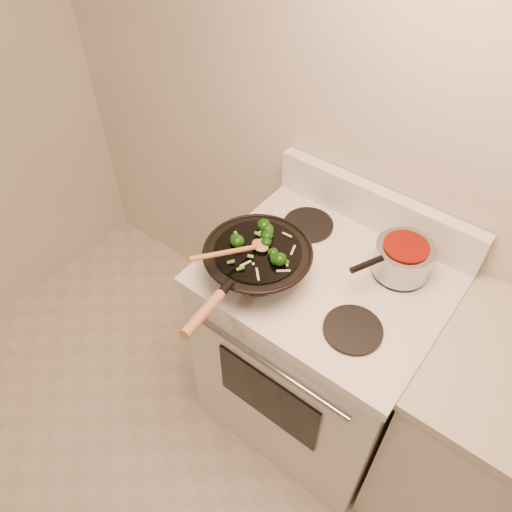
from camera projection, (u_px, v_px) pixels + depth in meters
The scene contains 5 objects.
stove at pixel (317, 348), 1.98m from camera, with size 0.78×0.67×1.08m.
wok at pixel (257, 261), 1.59m from camera, with size 0.35×0.58×0.18m.
stirfry at pixel (263, 243), 1.56m from camera, with size 0.23×0.22×0.04m.
wooden_spoon at pixel (241, 249), 1.51m from camera, with size 0.11×0.28×0.11m.
saucepan at pixel (402, 258), 1.61m from camera, with size 0.19×0.29×0.11m.
Camera 1 is at (0.33, 0.16, 2.16)m, focal length 35.00 mm.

